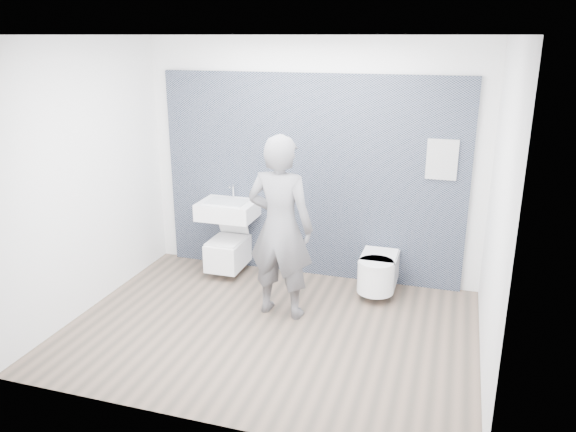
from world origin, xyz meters
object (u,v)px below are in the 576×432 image
(toilet_square, at_px, (228,251))
(washbasin, at_px, (228,209))
(toilet_rounded, at_px, (378,272))
(visitor, at_px, (280,228))

(toilet_square, bearing_deg, washbasin, 90.00)
(washbasin, relative_size, toilet_square, 0.90)
(toilet_square, xyz_separation_m, toilet_rounded, (1.83, -0.06, -0.01))
(washbasin, distance_m, toilet_square, 0.52)
(washbasin, distance_m, visitor, 1.26)
(washbasin, bearing_deg, toilet_square, -90.00)
(washbasin, height_order, visitor, visitor)
(toilet_rounded, relative_size, visitor, 0.36)
(visitor, bearing_deg, toilet_square, -36.13)
(visitor, bearing_deg, washbasin, -37.29)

